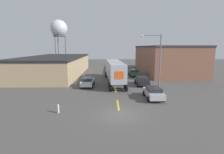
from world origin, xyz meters
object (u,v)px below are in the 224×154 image
water_tower (59,29)px  street_lamp (158,58)px  parked_car_right_near (153,92)px  fire_hydrant (58,109)px  parked_car_right_far (134,72)px  parked_car_left_far (88,82)px  parked_car_right_mid (142,81)px  semi_truck (114,69)px

water_tower → street_lamp: 49.42m
parked_car_right_near → fire_hydrant: 11.99m
parked_car_right_far → parked_car_left_far: 14.33m
street_lamp → fire_hydrant: (-12.80, -10.26, -4.55)m
parked_car_right_mid → parked_car_right_near: size_ratio=1.00×
semi_truck → parked_car_right_near: 11.95m
parked_car_right_mid → street_lamp: 5.34m
parked_car_right_mid → semi_truck: bearing=151.3°
parked_car_right_near → street_lamp: street_lamp is taller
parked_car_right_near → fire_hydrant: bearing=-156.0°
parked_car_right_near → parked_car_left_far: same height
semi_truck → parked_car_right_near: size_ratio=3.52×
parked_car_right_far → semi_truck: bearing=-123.4°
parked_car_right_near → street_lamp: size_ratio=0.54×
parked_car_right_near → water_tower: bearing=118.1°
semi_truck → parked_car_right_near: (4.85, -10.80, -1.66)m
parked_car_right_far → fire_hydrant: (-10.95, -23.01, -0.35)m
parked_car_left_far → street_lamp: (11.30, -1.97, 4.20)m
semi_truck → parked_car_right_far: 8.96m
semi_truck → water_tower: size_ratio=0.96×
parked_car_right_mid → fire_hydrant: bearing=-130.1°
parked_car_right_near → parked_car_right_far: bearing=90.0°
semi_truck → water_tower: 42.06m
water_tower → parked_car_right_far: bearing=-48.7°
street_lamp → fire_hydrant: 17.03m
parked_car_right_mid → water_tower: size_ratio=0.27×
semi_truck → parked_car_right_far: size_ratio=3.52×
semi_truck → parked_car_left_far: size_ratio=3.52×
street_lamp → parked_car_left_far: bearing=170.1°
parked_car_left_far → water_tower: (-15.23, 38.85, 12.64)m
parked_car_right_far → water_tower: 39.47m
parked_car_right_near → street_lamp: (1.85, 5.40, 4.20)m
street_lamp → parked_car_right_mid: bearing=124.0°
water_tower → fire_hydrant: water_tower is taller
parked_car_right_near → parked_car_left_far: 11.99m
parked_car_right_near → parked_car_left_far: (-9.45, 7.37, 0.00)m
parked_car_right_mid → fire_hydrant: 17.00m
parked_car_right_mid → water_tower: bearing=122.9°
parked_car_right_mid → street_lamp: (1.85, -2.74, 4.20)m
parked_car_right_mid → street_lamp: bearing=-56.0°
semi_truck → water_tower: (-19.83, 35.43, 10.98)m
parked_car_left_far → parked_car_right_mid: bearing=4.6°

